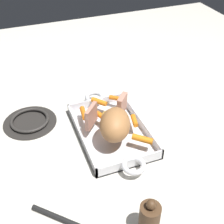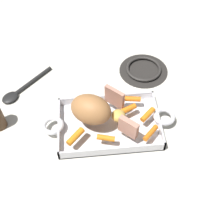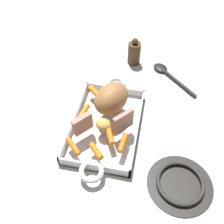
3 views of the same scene
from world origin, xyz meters
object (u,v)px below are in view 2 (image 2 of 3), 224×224
object	(u,v)px
baby_carrot_southeast	(106,138)
potato_golden_large	(118,116)
roast_slice_outer	(115,97)
baby_carrot_short	(128,109)
baby_carrot_center_left	(131,99)
pork_roast	(91,109)
stove_burner_rear	(144,70)
baby_carrot_southwest	(148,115)
serving_spoon	(20,90)
baby_carrot_northeast	(151,133)
roasting_dish	(109,124)
roast_slice_thick	(128,127)
baby_carrot_northwest	(75,136)

from	to	relation	value
baby_carrot_southeast	potato_golden_large	xyz separation A→B (m)	(0.05, 0.08, 0.01)
roast_slice_outer	baby_carrot_short	bearing A→B (deg)	-39.09
roast_slice_outer	baby_carrot_center_left	world-z (taller)	roast_slice_outer
baby_carrot_short	pork_roast	bearing A→B (deg)	-170.52
baby_carrot_center_left	stove_burner_rear	bearing A→B (deg)	67.07
baby_carrot_short	baby_carrot_southwest	distance (m)	0.07
stove_burner_rear	serving_spoon	bearing A→B (deg)	-172.42
baby_carrot_short	stove_burner_rear	size ratio (longest dim) A/B	0.32
pork_roast	baby_carrot_center_left	size ratio (longest dim) A/B	2.08
pork_roast	roast_slice_outer	size ratio (longest dim) A/B	1.82
baby_carrot_southwest	baby_carrot_center_left	distance (m)	0.09
pork_roast	baby_carrot_northeast	size ratio (longest dim) A/B	2.03
roast_slice_outer	potato_golden_large	distance (m)	0.07
baby_carrot_southeast	baby_carrot_center_left	distance (m)	0.19
baby_carrot_northeast	serving_spoon	size ratio (longest dim) A/B	0.35
baby_carrot_short	baby_carrot_northeast	distance (m)	0.12
roast_slice_outer	baby_carrot_northeast	bearing A→B (deg)	-53.29
roasting_dish	stove_burner_rear	distance (m)	0.31
roasting_dish	baby_carrot_southeast	world-z (taller)	baby_carrot_southeast
potato_golden_large	baby_carrot_northeast	bearing A→B (deg)	-37.78
roasting_dish	roast_slice_thick	xyz separation A→B (m)	(0.06, -0.06, 0.06)
roast_slice_thick	potato_golden_large	distance (m)	0.07
roast_slice_thick	roast_slice_outer	bearing A→B (deg)	103.90
baby_carrot_northeast	baby_carrot_short	bearing A→B (deg)	120.43
baby_carrot_center_left	stove_burner_rear	size ratio (longest dim) A/B	0.34
serving_spoon	baby_carrot_southeast	bearing A→B (deg)	92.53
roasting_dish	baby_carrot_northeast	size ratio (longest dim) A/B	6.80
pork_roast	roast_slice_thick	xyz separation A→B (m)	(0.11, -0.07, -0.02)
baby_carrot_southwest	potato_golden_large	distance (m)	0.10
baby_carrot_short	baby_carrot_center_left	bearing A→B (deg)	67.16
roasting_dish	serving_spoon	world-z (taller)	roasting_dish
serving_spoon	pork_roast	bearing A→B (deg)	99.31
baby_carrot_center_left	serving_spoon	xyz separation A→B (m)	(-0.41, 0.12, -0.04)
pork_roast	baby_carrot_southwest	size ratio (longest dim) A/B	2.25
baby_carrot_northwest	stove_burner_rear	size ratio (longest dim) A/B	0.35
baby_carrot_northwest	baby_carrot_northeast	bearing A→B (deg)	-2.22
baby_carrot_southeast	stove_burner_rear	size ratio (longest dim) A/B	0.29
roasting_dish	baby_carrot_northeast	distance (m)	0.15
roast_slice_thick	baby_carrot_center_left	xyz separation A→B (m)	(0.03, 0.14, -0.02)
potato_golden_large	roast_slice_outer	bearing A→B (deg)	96.00
pork_roast	roast_slice_thick	size ratio (longest dim) A/B	2.03
baby_carrot_short	serving_spoon	bearing A→B (deg)	156.84
roast_slice_thick	baby_carrot_center_left	distance (m)	0.14
baby_carrot_short	baby_carrot_southwest	size ratio (longest dim) A/B	1.02
baby_carrot_northwest	baby_carrot_center_left	bearing A→B (deg)	35.01
roasting_dish	baby_carrot_southwest	size ratio (longest dim) A/B	7.54
roasting_dish	stove_burner_rear	xyz separation A→B (m)	(0.17, 0.26, -0.01)
baby_carrot_center_left	baby_carrot_southwest	bearing A→B (deg)	-58.83
baby_carrot_short	roasting_dish	bearing A→B (deg)	-155.97
roasting_dish	baby_carrot_southwest	xyz separation A→B (m)	(0.13, -0.00, 0.04)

